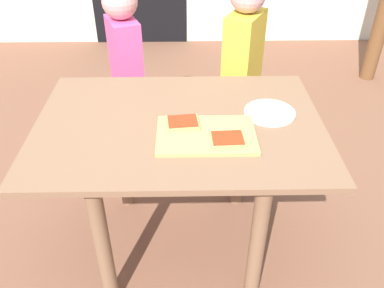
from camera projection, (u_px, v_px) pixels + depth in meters
The scene contains 8 objects.
ground_plane at pixel (182, 243), 1.96m from camera, with size 16.00×16.00×0.00m, color brown.
dining_table at pixel (180, 149), 1.63m from camera, with size 1.11×0.79×0.70m.
cutting_board at pixel (206, 135), 1.47m from camera, with size 0.36×0.25×0.01m, color tan.
pizza_slice_near_right at pixel (228, 139), 1.42m from camera, with size 0.13×0.10×0.02m.
pizza_slice_far_left at pixel (183, 123), 1.51m from camera, with size 0.13×0.11×0.02m.
plate_white_right at pixel (270, 112), 1.60m from camera, with size 0.20×0.20×0.01m, color white.
child_left at pixel (126, 63), 2.24m from camera, with size 0.22×0.27×1.03m.
child_right at pixel (242, 69), 2.09m from camera, with size 0.24×0.28×1.10m.
Camera 1 is at (0.03, -1.31, 1.54)m, focal length 37.56 mm.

